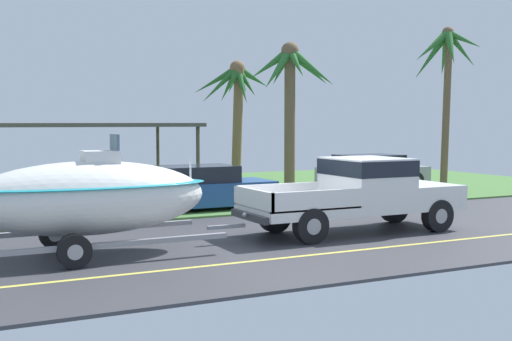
# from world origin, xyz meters

# --- Properties ---
(ground) EXTENTS (36.00, 22.00, 0.11)m
(ground) POSITION_xyz_m (0.00, 8.38, -0.01)
(ground) COLOR #38383D
(pickup_truck_towing) EXTENTS (5.78, 1.99, 1.82)m
(pickup_truck_towing) POSITION_xyz_m (2.30, 0.15, 1.02)
(pickup_truck_towing) COLOR silver
(pickup_truck_towing) RESTS_ON ground
(boat_on_trailer) EXTENTS (6.20, 2.33, 2.46)m
(boat_on_trailer) POSITION_xyz_m (-4.49, 0.15, 1.19)
(boat_on_trailer) COLOR gray
(boat_on_trailer) RESTS_ON ground
(parked_sedan_near) EXTENTS (4.56, 1.82, 1.38)m
(parked_sedan_near) POSITION_xyz_m (-0.01, 5.56, 0.67)
(parked_sedan_near) COLOR #234C89
(parked_sedan_near) RESTS_ON ground
(parked_sedan_far) EXTENTS (4.44, 1.93, 1.38)m
(parked_sedan_far) POSITION_xyz_m (8.84, 8.75, 0.67)
(parked_sedan_far) COLOR #99999E
(parked_sedan_far) RESTS_ON ground
(carport_awning) EXTENTS (7.61, 5.26, 2.67)m
(carport_awning) POSITION_xyz_m (-1.90, 12.14, 2.55)
(carport_awning) COLOR #4C4238
(carport_awning) RESTS_ON ground
(palm_tree_near_right) EXTENTS (3.29, 3.21, 5.28)m
(palm_tree_near_right) POSITION_xyz_m (4.33, 12.19, 3.89)
(palm_tree_near_right) COLOR brown
(palm_tree_near_right) RESTS_ON ground
(palm_tree_mid) EXTENTS (3.26, 2.82, 5.64)m
(palm_tree_mid) POSITION_xyz_m (4.79, 8.24, 4.18)
(palm_tree_mid) COLOR brown
(palm_tree_mid) RESTS_ON ground
(palm_tree_far_left) EXTENTS (3.11, 2.78, 6.38)m
(palm_tree_far_left) POSITION_xyz_m (10.76, 6.70, 4.90)
(palm_tree_far_left) COLOR brown
(palm_tree_far_left) RESTS_ON ground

